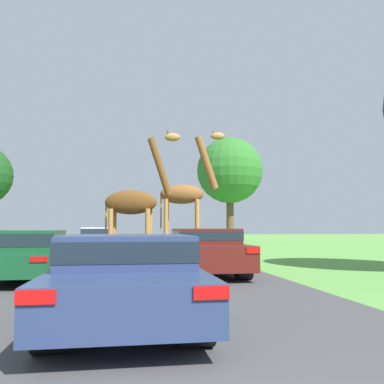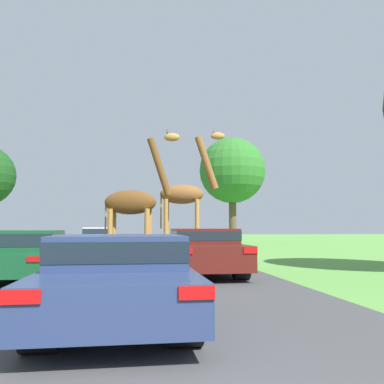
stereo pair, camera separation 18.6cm
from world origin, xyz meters
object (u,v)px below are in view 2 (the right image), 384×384
at_px(giraffe_near_road, 186,196).
at_px(tree_left_edge, 232,171).
at_px(giraffe_companion, 134,205).
at_px(car_lead_maroon, 119,275).
at_px(car_far_ahead, 98,238).
at_px(car_queue_left, 204,250).
at_px(car_queue_right, 24,253).

bearing_deg(giraffe_near_road, tree_left_edge, 168.97).
bearing_deg(giraffe_companion, car_lead_maroon, 10.00).
height_order(giraffe_near_road, car_lead_maroon, giraffe_near_road).
height_order(giraffe_near_road, giraffe_companion, giraffe_near_road).
height_order(giraffe_near_road, car_far_ahead, giraffe_near_road).
distance_m(car_lead_maroon, car_queue_left, 6.06).
distance_m(car_queue_left, car_far_ahead, 13.27).
bearing_deg(car_lead_maroon, giraffe_near_road, 77.18).
relative_size(giraffe_near_road, car_far_ahead, 1.17).
distance_m(car_queue_left, tree_left_edge, 23.99).
distance_m(giraffe_near_road, car_queue_left, 4.67).
height_order(car_queue_right, car_far_ahead, car_far_ahead).
bearing_deg(tree_left_edge, car_lead_maroon, -107.21).
bearing_deg(car_queue_left, car_queue_right, -178.00).
relative_size(car_far_ahead, tree_left_edge, 0.50).
bearing_deg(car_queue_right, car_far_ahead, 86.04).
height_order(giraffe_near_road, car_queue_right, giraffe_near_road).
xyz_separation_m(giraffe_near_road, car_queue_right, (-4.93, -4.45, -1.90)).
relative_size(car_queue_left, tree_left_edge, 0.44).
bearing_deg(car_lead_maroon, car_queue_left, 68.46).
xyz_separation_m(car_lead_maroon, car_far_ahead, (-1.79, 18.29, 0.06)).
height_order(giraffe_near_road, car_queue_left, giraffe_near_road).
xyz_separation_m(giraffe_companion, tree_left_edge, (8.46, 19.50, 4.10)).
distance_m(car_lead_maroon, tree_left_edge, 29.90).
bearing_deg(car_lead_maroon, car_far_ahead, 95.58).
height_order(giraffe_near_road, tree_left_edge, tree_left_edge).
distance_m(giraffe_near_road, car_far_ahead, 9.48).
bearing_deg(giraffe_near_road, car_lead_maroon, -4.32).
relative_size(car_queue_right, car_far_ahead, 0.99).
xyz_separation_m(giraffe_companion, car_queue_right, (-2.90, -3.09, -1.48)).
bearing_deg(car_queue_right, tree_left_edge, 63.29).
relative_size(giraffe_companion, car_queue_left, 1.22).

